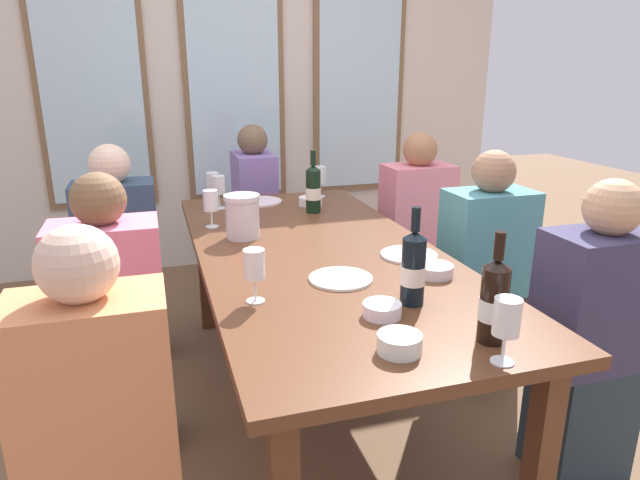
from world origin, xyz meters
TOP-DOWN VIEW (x-y plane):
  - ground_plane at (0.00, 0.00)m, footprint 12.00×12.00m
  - back_wall_with_windows at (0.00, 2.08)m, footprint 4.15×0.10m
  - dining_table at (0.00, 0.00)m, footprint 0.95×2.11m
  - white_plate_0 at (-0.06, 0.88)m, footprint 0.24×0.24m
  - white_plate_1 at (-0.02, -0.34)m, footprint 0.22×0.22m
  - white_plate_2 at (0.32, -0.18)m, footprint 0.22×0.22m
  - metal_pitcher at (-0.26, 0.26)m, footprint 0.16×0.16m
  - wine_bottle_0 at (0.15, 0.59)m, footprint 0.08×0.08m
  - wine_bottle_1 at (0.13, -0.60)m, footprint 0.08×0.08m
  - wine_bottle_2 at (0.22, -0.89)m, footprint 0.08×0.08m
  - tasting_bowl_0 at (0.18, 0.74)m, footprint 0.13×0.13m
  - tasting_bowl_1 at (0.31, -0.40)m, footprint 0.13×0.13m
  - tasting_bowl_2 at (-0.04, -0.87)m, footprint 0.12×0.12m
  - tasting_bowl_3 at (-0.00, -0.66)m, footprint 0.12×0.12m
  - wine_glass_0 at (-0.37, 0.47)m, footprint 0.07×0.07m
  - wine_glass_1 at (-0.34, -0.44)m, footprint 0.07×0.07m
  - wine_glass_2 at (-0.31, 0.91)m, footprint 0.07×0.07m
  - wine_glass_3 at (0.29, 0.92)m, footprint 0.07×0.07m
  - wine_glass_4 at (-0.29, 0.81)m, footprint 0.07×0.07m
  - wine_glass_5 at (0.18, -1.00)m, footprint 0.07×0.07m
  - seated_person_0 at (-0.81, -0.73)m, footprint 0.38×0.24m
  - seated_person_1 at (0.81, -0.66)m, footprint 0.38×0.24m
  - seated_person_2 at (-0.81, -0.04)m, footprint 0.38×0.24m
  - seated_person_3 at (0.81, 0.01)m, footprint 0.38×0.24m
  - seated_person_4 at (-0.81, 0.71)m, footprint 0.38×0.24m
  - seated_person_5 at (0.81, 0.71)m, footprint 0.38×0.24m
  - seated_person_6 at (0.00, 1.40)m, footprint 0.24×0.38m

SIDE VIEW (x-z plane):
  - ground_plane at x=0.00m, z-range 0.00..0.00m
  - seated_person_0 at x=-0.81m, z-range -0.03..1.08m
  - seated_person_1 at x=0.81m, z-range -0.03..1.08m
  - seated_person_2 at x=-0.81m, z-range -0.03..1.08m
  - seated_person_3 at x=0.81m, z-range -0.03..1.08m
  - seated_person_4 at x=-0.81m, z-range -0.03..1.08m
  - seated_person_5 at x=0.81m, z-range -0.03..1.08m
  - seated_person_6 at x=0.00m, z-range -0.03..1.08m
  - dining_table at x=0.00m, z-range 0.30..1.04m
  - white_plate_0 at x=-0.06m, z-range 0.74..0.75m
  - white_plate_1 at x=-0.02m, z-range 0.74..0.75m
  - white_plate_2 at x=0.32m, z-range 0.74..0.75m
  - tasting_bowl_1 at x=0.31m, z-range 0.74..0.78m
  - tasting_bowl_3 at x=0.00m, z-range 0.74..0.78m
  - tasting_bowl_0 at x=0.18m, z-range 0.74..0.78m
  - tasting_bowl_2 at x=-0.04m, z-range 0.74..0.79m
  - metal_pitcher at x=-0.26m, z-range 0.74..0.93m
  - wine_glass_4 at x=-0.29m, z-range 0.77..0.94m
  - wine_glass_2 at x=-0.31m, z-range 0.77..0.94m
  - wine_glass_5 at x=0.18m, z-range 0.77..0.94m
  - wine_bottle_2 at x=0.22m, z-range 0.70..1.01m
  - wine_bottle_1 at x=0.13m, z-range 0.70..1.02m
  - wine_bottle_0 at x=0.15m, z-range 0.70..1.02m
  - wine_glass_0 at x=-0.37m, z-range 0.77..0.95m
  - wine_glass_1 at x=-0.34m, z-range 0.77..0.95m
  - wine_glass_3 at x=0.29m, z-range 0.77..0.95m
  - back_wall_with_windows at x=0.00m, z-range 0.00..2.90m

